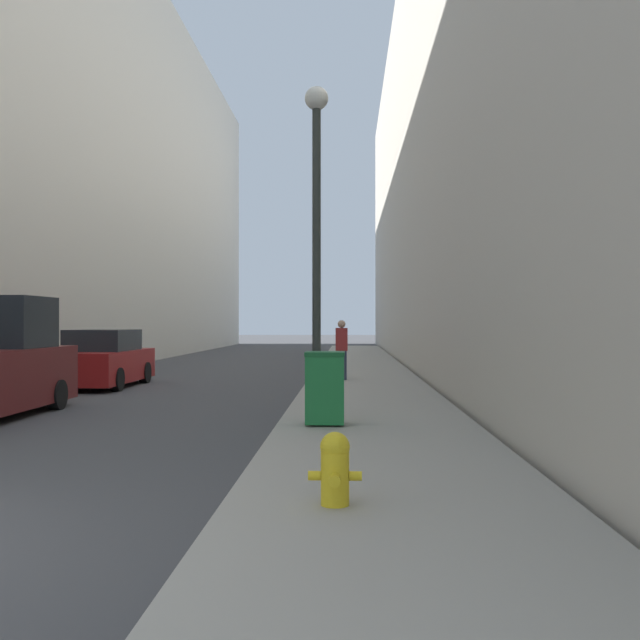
# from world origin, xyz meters

# --- Properties ---
(sidewalk_right) EXTENTS (3.43, 60.00, 0.13)m
(sidewalk_right) POSITION_xyz_m (5.28, 18.00, 0.07)
(sidewalk_right) COLOR #9E998E
(sidewalk_right) RESTS_ON ground
(building_left_glass) EXTENTS (12.00, 60.00, 18.99)m
(building_left_glass) POSITION_xyz_m (-10.66, 26.00, 9.49)
(building_left_glass) COLOR beige
(building_left_glass) RESTS_ON ground
(building_right_stone) EXTENTS (12.00, 60.00, 17.74)m
(building_right_stone) POSITION_xyz_m (13.09, 26.00, 8.87)
(building_right_stone) COLOR beige
(building_right_stone) RESTS_ON ground
(fire_hydrant) EXTENTS (0.51, 0.40, 0.69)m
(fire_hydrant) POSITION_xyz_m (4.65, 1.80, 0.50)
(fire_hydrant) COLOR yellow
(fire_hydrant) RESTS_ON sidewalk_right
(trash_bin) EXTENTS (0.66, 0.64, 1.23)m
(trash_bin) POSITION_xyz_m (4.38, 7.08, 0.77)
(trash_bin) COLOR #1E7538
(trash_bin) RESTS_ON sidewalk_right
(lamppost) EXTENTS (0.49, 0.49, 6.66)m
(lamppost) POSITION_xyz_m (4.11, 9.91, 4.14)
(lamppost) COLOR #2D332D
(lamppost) RESTS_ON sidewalk_right
(parked_sedan_near) EXTENTS (1.90, 4.39, 1.65)m
(parked_sedan_near) POSITION_xyz_m (-2.30, 15.37, 0.76)
(parked_sedan_near) COLOR maroon
(parked_sedan_near) RESTS_ON ground
(pedestrian_on_sidewalk) EXTENTS (0.36, 0.24, 1.80)m
(pedestrian_on_sidewalk) POSITION_xyz_m (4.57, 16.58, 1.03)
(pedestrian_on_sidewalk) COLOR #2D3347
(pedestrian_on_sidewalk) RESTS_ON sidewalk_right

